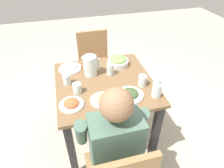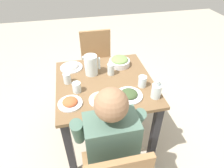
# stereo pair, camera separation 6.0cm
# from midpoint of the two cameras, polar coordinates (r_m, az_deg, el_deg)

# --- Properties ---
(ground_plane) EXTENTS (8.00, 8.00, 0.00)m
(ground_plane) POSITION_cam_midpoint_polar(r_m,az_deg,el_deg) (2.27, -2.50, -14.61)
(ground_plane) COLOR #B7AD99
(dining_table) EXTENTS (0.86, 0.86, 0.75)m
(dining_table) POSITION_cam_midpoint_polar(r_m,az_deg,el_deg) (1.83, -3.01, -2.71)
(dining_table) COLOR brown
(dining_table) RESTS_ON ground_plane
(chair_far) EXTENTS (0.40, 0.40, 0.88)m
(chair_far) POSITION_cam_midpoint_polar(r_m,az_deg,el_deg) (2.51, -5.79, 6.32)
(chair_far) COLOR #997047
(chair_far) RESTS_ON ground_plane
(diner_near) EXTENTS (0.48, 0.53, 1.17)m
(diner_near) POSITION_cam_midpoint_polar(r_m,az_deg,el_deg) (1.42, -1.27, -16.44)
(diner_near) COLOR #4C6B5B
(diner_near) RESTS_ON ground_plane
(water_pitcher) EXTENTS (0.16, 0.12, 0.19)m
(water_pitcher) POSITION_cam_midpoint_polar(r_m,az_deg,el_deg) (1.80, -7.33, 5.40)
(water_pitcher) COLOR silver
(water_pitcher) RESTS_ON dining_table
(salad_bowl) EXTENTS (0.21, 0.21, 0.09)m
(salad_bowl) POSITION_cam_midpoint_polar(r_m,az_deg,el_deg) (1.96, 0.94, 6.69)
(salad_bowl) COLOR white
(salad_bowl) RESTS_ON dining_table
(plate_dolmas) EXTENTS (0.22, 0.22, 0.05)m
(plate_dolmas) POSITION_cam_midpoint_polar(r_m,az_deg,el_deg) (1.59, 4.18, -2.95)
(plate_dolmas) COLOR white
(plate_dolmas) RESTS_ON dining_table
(plate_rice_curry) EXTENTS (0.19, 0.19, 0.05)m
(plate_rice_curry) POSITION_cam_midpoint_polar(r_m,az_deg,el_deg) (1.53, -12.94, -5.66)
(plate_rice_curry) COLOR white
(plate_rice_curry) RESTS_ON dining_table
(plate_yoghurt) EXTENTS (0.22, 0.22, 0.06)m
(plate_yoghurt) POSITION_cam_midpoint_polar(r_m,az_deg,el_deg) (1.95, -13.11, 4.77)
(plate_yoghurt) COLOR white
(plate_yoghurt) RESTS_ON dining_table
(plate_fries) EXTENTS (0.19, 0.19, 0.05)m
(plate_fries) POSITION_cam_midpoint_polar(r_m,az_deg,el_deg) (1.54, -4.04, -4.45)
(plate_fries) COLOR white
(plate_fries) RESTS_ON dining_table
(water_glass_far_right) EXTENTS (0.07, 0.07, 0.09)m
(water_glass_far_right) POSITION_cam_midpoint_polar(r_m,az_deg,el_deg) (1.63, -11.24, -1.24)
(water_glass_far_right) COLOR silver
(water_glass_far_right) RESTS_ON dining_table
(water_glass_by_pitcher) EXTENTS (0.07, 0.07, 0.10)m
(water_glass_by_pitcher) POSITION_cam_midpoint_polar(r_m,az_deg,el_deg) (1.69, 7.89, 0.97)
(water_glass_by_pitcher) COLOR silver
(water_glass_by_pitcher) RESTS_ON dining_table
(water_glass_far_left) EXTENTS (0.07, 0.07, 0.09)m
(water_glass_far_left) POSITION_cam_midpoint_polar(r_m,az_deg,el_deg) (1.74, -14.10, 1.29)
(water_glass_far_left) COLOR silver
(water_glass_far_left) RESTS_ON dining_table
(water_glass_near_left) EXTENTS (0.07, 0.07, 0.11)m
(water_glass_near_left) POSITION_cam_midpoint_polar(r_m,az_deg,el_deg) (1.81, -1.48, 4.33)
(water_glass_near_left) COLOR silver
(water_glass_near_left) RESTS_ON dining_table
(oil_carafe) EXTENTS (0.08, 0.08, 0.16)m
(oil_carafe) POSITION_cam_midpoint_polar(r_m,az_deg,el_deg) (1.59, 11.97, -1.81)
(oil_carafe) COLOR silver
(oil_carafe) RESTS_ON dining_table
(fork_near) EXTENTS (0.17, 0.09, 0.01)m
(fork_near) POSITION_cam_midpoint_polar(r_m,az_deg,el_deg) (2.05, -0.31, 7.06)
(fork_near) COLOR silver
(fork_near) RESTS_ON dining_table
(knife_near) EXTENTS (0.19, 0.03, 0.01)m
(knife_near) POSITION_cam_midpoint_polar(r_m,az_deg,el_deg) (1.55, 4.56, -4.81)
(knife_near) COLOR silver
(knife_near) RESTS_ON dining_table
(fork_far) EXTENTS (0.17, 0.07, 0.01)m
(fork_far) POSITION_cam_midpoint_polar(r_m,az_deg,el_deg) (2.01, 0.23, 6.34)
(fork_far) COLOR silver
(fork_far) RESTS_ON dining_table
(knife_far) EXTENTS (0.18, 0.08, 0.01)m
(knife_far) POSITION_cam_midpoint_polar(r_m,az_deg,el_deg) (1.96, -13.31, 4.35)
(knife_far) COLOR silver
(knife_far) RESTS_ON dining_table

